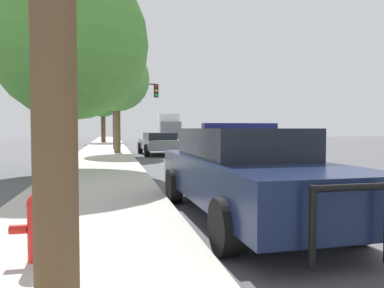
{
  "coord_description": "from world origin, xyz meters",
  "views": [
    {
      "loc": [
        -4.69,
        -5.56,
        1.52
      ],
      "look_at": [
        -1.22,
        10.49,
        0.82
      ],
      "focal_mm": 35.0,
      "sensor_mm": 36.0,
      "label": 1
    }
  ],
  "objects_px": {
    "box_truck": "(168,127)",
    "tree_sidewalk_near": "(70,42)",
    "traffic_light": "(133,101)",
    "car_background_midblock": "(159,143)",
    "police_car": "(244,171)",
    "fire_hydrant": "(40,224)",
    "tree_sidewalk_far": "(103,98)",
    "car_background_oncoming": "(203,137)",
    "tree_sidewalk_mid": "(117,79)"
  },
  "relations": [
    {
      "from": "police_car",
      "to": "traffic_light",
      "type": "xyz_separation_m",
      "value": [
        -0.72,
        19.8,
        2.53
      ]
    },
    {
      "from": "fire_hydrant",
      "to": "box_truck",
      "type": "xyz_separation_m",
      "value": [
        7.58,
        41.19,
        1.19
      ]
    },
    {
      "from": "police_car",
      "to": "car_background_midblock",
      "type": "height_order",
      "value": "police_car"
    },
    {
      "from": "car_background_oncoming",
      "to": "car_background_midblock",
      "type": "height_order",
      "value": "car_background_oncoming"
    },
    {
      "from": "police_car",
      "to": "car_background_oncoming",
      "type": "bearing_deg",
      "value": -103.62
    },
    {
      "from": "police_car",
      "to": "tree_sidewalk_mid",
      "type": "distance_m",
      "value": 16.18
    },
    {
      "from": "tree_sidewalk_mid",
      "to": "traffic_light",
      "type": "bearing_deg",
      "value": 74.73
    },
    {
      "from": "traffic_light",
      "to": "tree_sidewalk_mid",
      "type": "distance_m",
      "value": 4.36
    },
    {
      "from": "tree_sidewalk_far",
      "to": "fire_hydrant",
      "type": "bearing_deg",
      "value": -89.97
    },
    {
      "from": "tree_sidewalk_far",
      "to": "police_car",
      "type": "bearing_deg",
      "value": -84.83
    },
    {
      "from": "police_car",
      "to": "box_truck",
      "type": "relative_size",
      "value": 0.79
    },
    {
      "from": "tree_sidewalk_far",
      "to": "tree_sidewalk_near",
      "type": "xyz_separation_m",
      "value": [
        -0.6,
        -24.71,
        0.01
      ]
    },
    {
      "from": "fire_hydrant",
      "to": "tree_sidewalk_near",
      "type": "xyz_separation_m",
      "value": [
        -0.61,
        9.47,
        3.97
      ]
    },
    {
      "from": "box_truck",
      "to": "tree_sidewalk_near",
      "type": "height_order",
      "value": "tree_sidewalk_near"
    },
    {
      "from": "police_car",
      "to": "car_background_midblock",
      "type": "distance_m",
      "value": 15.24
    },
    {
      "from": "car_background_midblock",
      "to": "fire_hydrant",
      "type": "bearing_deg",
      "value": -104.23
    },
    {
      "from": "car_background_midblock",
      "to": "car_background_oncoming",
      "type": "bearing_deg",
      "value": 57.15
    },
    {
      "from": "fire_hydrant",
      "to": "tree_sidewalk_far",
      "type": "distance_m",
      "value": 34.4
    },
    {
      "from": "fire_hydrant",
      "to": "box_truck",
      "type": "bearing_deg",
      "value": 79.57
    },
    {
      "from": "car_background_oncoming",
      "to": "box_truck",
      "type": "bearing_deg",
      "value": -93.65
    },
    {
      "from": "traffic_light",
      "to": "car_background_midblock",
      "type": "relative_size",
      "value": 1.02
    },
    {
      "from": "tree_sidewalk_mid",
      "to": "fire_hydrant",
      "type": "bearing_deg",
      "value": -93.53
    },
    {
      "from": "box_truck",
      "to": "tree_sidewalk_near",
      "type": "xyz_separation_m",
      "value": [
        -8.19,
        -31.72,
        2.78
      ]
    },
    {
      "from": "police_car",
      "to": "fire_hydrant",
      "type": "relative_size",
      "value": 7.43
    },
    {
      "from": "box_truck",
      "to": "tree_sidewalk_mid",
      "type": "height_order",
      "value": "tree_sidewalk_mid"
    },
    {
      "from": "traffic_light",
      "to": "tree_sidewalk_far",
      "type": "bearing_deg",
      "value": 99.95
    },
    {
      "from": "car_background_oncoming",
      "to": "traffic_light",
      "type": "bearing_deg",
      "value": 24.93
    },
    {
      "from": "police_car",
      "to": "box_truck",
      "type": "bearing_deg",
      "value": -98.17
    },
    {
      "from": "police_car",
      "to": "box_truck",
      "type": "distance_m",
      "value": 39.7
    },
    {
      "from": "traffic_light",
      "to": "tree_sidewalk_near",
      "type": "distance_m",
      "value": 12.47
    },
    {
      "from": "fire_hydrant",
      "to": "tree_sidewalk_near",
      "type": "distance_m",
      "value": 10.28
    },
    {
      "from": "box_truck",
      "to": "tree_sidewalk_far",
      "type": "xyz_separation_m",
      "value": [
        -7.6,
        -7.02,
        2.77
      ]
    },
    {
      "from": "car_background_oncoming",
      "to": "tree_sidewalk_near",
      "type": "height_order",
      "value": "tree_sidewalk_near"
    },
    {
      "from": "tree_sidewalk_near",
      "to": "car_background_oncoming",
      "type": "bearing_deg",
      "value": 60.99
    },
    {
      "from": "police_car",
      "to": "tree_sidewalk_near",
      "type": "distance_m",
      "value": 9.23
    },
    {
      "from": "car_background_midblock",
      "to": "tree_sidewalk_mid",
      "type": "distance_m",
      "value": 4.3
    },
    {
      "from": "fire_hydrant",
      "to": "tree_sidewalk_far",
      "type": "height_order",
      "value": "tree_sidewalk_far"
    },
    {
      "from": "police_car",
      "to": "box_truck",
      "type": "xyz_separation_m",
      "value": [
        4.66,
        39.42,
        0.9
      ]
    },
    {
      "from": "box_truck",
      "to": "tree_sidewalk_far",
      "type": "distance_m",
      "value": 10.71
    },
    {
      "from": "car_background_midblock",
      "to": "tree_sidewalk_near",
      "type": "height_order",
      "value": "tree_sidewalk_near"
    },
    {
      "from": "police_car",
      "to": "tree_sidewalk_far",
      "type": "xyz_separation_m",
      "value": [
        -2.93,
        32.4,
        3.67
      ]
    },
    {
      "from": "traffic_light",
      "to": "car_background_midblock",
      "type": "distance_m",
      "value": 5.41
    },
    {
      "from": "police_car",
      "to": "car_background_midblock",
      "type": "xyz_separation_m",
      "value": [
        0.48,
        15.23,
        -0.11
      ]
    },
    {
      "from": "police_car",
      "to": "tree_sidewalk_far",
      "type": "bearing_deg",
      "value": -86.25
    },
    {
      "from": "car_background_midblock",
      "to": "tree_sidewalk_far",
      "type": "distance_m",
      "value": 17.91
    },
    {
      "from": "box_truck",
      "to": "tree_sidewalk_mid",
      "type": "bearing_deg",
      "value": 78.02
    },
    {
      "from": "traffic_light",
      "to": "car_background_oncoming",
      "type": "distance_m",
      "value": 7.04
    },
    {
      "from": "traffic_light",
      "to": "box_truck",
      "type": "xyz_separation_m",
      "value": [
        5.39,
        19.62,
        -1.64
      ]
    },
    {
      "from": "tree_sidewalk_mid",
      "to": "box_truck",
      "type": "bearing_deg",
      "value": 74.67
    },
    {
      "from": "car_background_oncoming",
      "to": "box_truck",
      "type": "distance_m",
      "value": 16.4
    }
  ]
}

